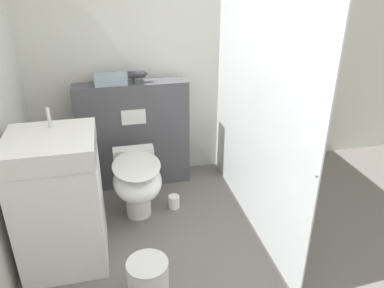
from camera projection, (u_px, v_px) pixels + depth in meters
wall_back at (173, 52)px, 3.55m from camera, size 8.00×0.06×2.50m
partition_panel at (134, 135)px, 3.58m from camera, size 1.04×0.22×1.04m
shower_glass at (255, 110)px, 2.87m from camera, size 0.04×1.94×1.98m
toilet at (137, 181)px, 3.11m from camera, size 0.40×0.65×0.55m
sink_vanity at (60, 201)px, 2.61m from camera, size 0.58×0.56×1.14m
hair_drier at (137, 75)px, 3.32m from camera, size 0.18×0.06×0.11m
folded_towel at (111, 79)px, 3.31m from camera, size 0.28×0.19×0.08m
spare_toilet_roll at (174, 202)px, 3.38m from camera, size 0.10×0.10×0.11m
waste_bin at (148, 280)px, 2.43m from camera, size 0.27×0.27×0.29m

